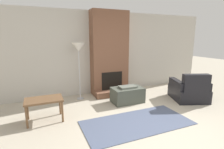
# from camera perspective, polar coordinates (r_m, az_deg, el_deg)

# --- Properties ---
(ground_plane) EXTENTS (24.00, 24.00, 0.00)m
(ground_plane) POSITION_cam_1_polar(r_m,az_deg,el_deg) (3.70, 16.02, -17.52)
(ground_plane) COLOR #B2A893
(wall_back) EXTENTS (7.66, 0.06, 2.60)m
(wall_back) POSITION_cam_1_polar(r_m,az_deg,el_deg) (5.77, -1.75, 7.11)
(wall_back) COLOR #BCB7AD
(wall_back) RESTS_ON ground_plane
(fireplace) EXTENTS (1.17, 0.70, 2.60)m
(fireplace) POSITION_cam_1_polar(r_m,az_deg,el_deg) (5.55, -0.78, 6.28)
(fireplace) COLOR brown
(fireplace) RESTS_ON ground_plane
(ottoman) EXTENTS (0.86, 0.53, 0.47)m
(ottoman) POSITION_cam_1_polar(r_m,az_deg,el_deg) (4.96, 5.07, -6.56)
(ottoman) COLOR #474C42
(ottoman) RESTS_ON ground_plane
(armchair) EXTENTS (1.15, 1.20, 0.83)m
(armchair) POSITION_cam_1_polar(r_m,az_deg,el_deg) (5.55, 23.98, -5.11)
(armchair) COLOR black
(armchair) RESTS_ON ground_plane
(side_table) EXTENTS (0.78, 0.50, 0.51)m
(side_table) POSITION_cam_1_polar(r_m,az_deg,el_deg) (4.07, -21.34, -8.31)
(side_table) COLOR brown
(side_table) RESTS_ON ground_plane
(floor_lamp_left) EXTENTS (0.37, 0.37, 1.66)m
(floor_lamp_left) POSITION_cam_1_polar(r_m,az_deg,el_deg) (5.05, -10.89, 8.17)
(floor_lamp_left) COLOR #ADADB2
(floor_lamp_left) RESTS_ON ground_plane
(area_rug) EXTENTS (2.32, 1.11, 0.01)m
(area_rug) POSITION_cam_1_polar(r_m,az_deg,el_deg) (3.92, 8.15, -15.30)
(area_rug) COLOR #4C5670
(area_rug) RESTS_ON ground_plane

